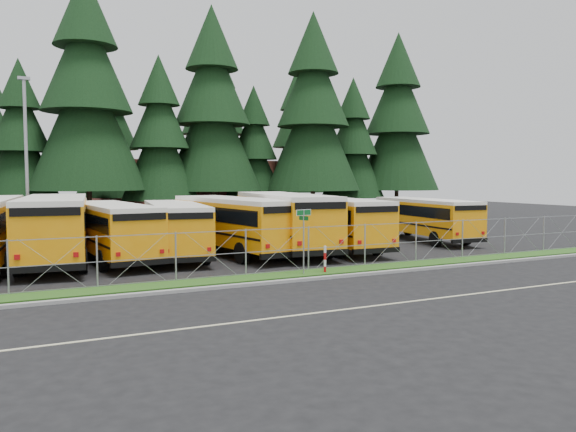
# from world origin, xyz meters

# --- Properties ---
(ground) EXTENTS (120.00, 120.00, 0.00)m
(ground) POSITION_xyz_m (0.00, 0.00, 0.00)
(ground) COLOR black
(ground) RESTS_ON ground
(curb) EXTENTS (50.00, 0.25, 0.12)m
(curb) POSITION_xyz_m (0.00, -3.10, 0.06)
(curb) COLOR gray
(curb) RESTS_ON ground
(grass_verge) EXTENTS (50.00, 1.40, 0.06)m
(grass_verge) POSITION_xyz_m (0.00, -1.70, 0.03)
(grass_verge) COLOR #204915
(grass_verge) RESTS_ON ground
(road_lane_line) EXTENTS (50.00, 0.12, 0.01)m
(road_lane_line) POSITION_xyz_m (0.00, -8.00, 0.01)
(road_lane_line) COLOR beige
(road_lane_line) RESTS_ON ground
(chainlink_fence) EXTENTS (44.00, 0.10, 2.00)m
(chainlink_fence) POSITION_xyz_m (0.00, -1.00, 1.00)
(chainlink_fence) COLOR #999DA2
(chainlink_fence) RESTS_ON ground
(brick_building) EXTENTS (22.00, 10.00, 6.00)m
(brick_building) POSITION_xyz_m (6.00, 40.00, 3.00)
(brick_building) COLOR brown
(brick_building) RESTS_ON ground
(bus_1) EXTENTS (4.33, 12.61, 3.24)m
(bus_1) POSITION_xyz_m (-10.99, 6.37, 1.62)
(bus_1) COLOR orange
(bus_1) RESTS_ON ground
(bus_2) EXTENTS (3.56, 11.11, 2.86)m
(bus_2) POSITION_xyz_m (-8.46, 6.00, 1.43)
(bus_2) COLOR orange
(bus_2) RESTS_ON ground
(bus_3) EXTENTS (3.94, 11.02, 2.83)m
(bus_3) POSITION_xyz_m (-5.25, 5.98, 1.41)
(bus_3) COLOR orange
(bus_3) RESTS_ON ground
(bus_4) EXTENTS (4.36, 11.97, 3.07)m
(bus_4) POSITION_xyz_m (-2.22, 5.67, 1.53)
(bus_4) COLOR orange
(bus_4) RESTS_ON ground
(bus_5) EXTENTS (4.40, 12.64, 3.25)m
(bus_5) POSITION_xyz_m (0.84, 5.61, 1.62)
(bus_5) COLOR orange
(bus_5) RESTS_ON ground
(bus_6) EXTENTS (3.54, 11.50, 2.97)m
(bus_6) POSITION_xyz_m (3.67, 5.04, 1.48)
(bus_6) COLOR orange
(bus_6) RESTS_ON ground
(bus_east) EXTENTS (3.52, 10.70, 2.75)m
(bus_east) POSITION_xyz_m (11.28, 6.17, 1.38)
(bus_east) COLOR orange
(bus_east) RESTS_ON ground
(street_sign) EXTENTS (0.81, 0.54, 2.81)m
(street_sign) POSITION_xyz_m (-1.70, -1.87, 2.03)
(street_sign) COLOR #999DA2
(street_sign) RESTS_ON ground
(striped_bollard) EXTENTS (0.11, 0.11, 1.20)m
(striped_bollard) POSITION_xyz_m (-0.67, -1.90, 0.60)
(striped_bollard) COLOR #B20C0C
(striped_bollard) RESTS_ON ground
(light_standard) EXTENTS (0.70, 0.35, 10.14)m
(light_standard) POSITION_xyz_m (-12.03, 14.40, 5.50)
(light_standard) COLOR #999DA2
(light_standard) RESTS_ON ground
(conifer_2) EXTENTS (6.25, 6.25, 13.82)m
(conifer_2) POSITION_xyz_m (-12.18, 28.04, 6.91)
(conifer_2) COLOR black
(conifer_2) RESTS_ON ground
(conifer_3) EXTENTS (9.50, 9.50, 21.01)m
(conifer_3) POSITION_xyz_m (-7.18, 26.11, 10.50)
(conifer_3) COLOR black
(conifer_3) RESTS_ON ground
(conifer_4) EXTENTS (6.66, 6.66, 14.72)m
(conifer_4) POSITION_xyz_m (-1.27, 26.05, 7.36)
(conifer_4) COLOR black
(conifer_4) RESTS_ON ground
(conifer_5) EXTENTS (8.96, 8.96, 19.82)m
(conifer_5) POSITION_xyz_m (3.78, 26.77, 9.91)
(conifer_5) COLOR black
(conifer_5) RESTS_ON ground
(conifer_6) EXTENTS (5.88, 5.88, 13.01)m
(conifer_6) POSITION_xyz_m (8.28, 27.74, 6.50)
(conifer_6) COLOR black
(conifer_6) RESTS_ON ground
(conifer_7) EXTENTS (8.95, 8.95, 19.79)m
(conifer_7) POSITION_xyz_m (13.04, 24.49, 9.89)
(conifer_7) COLOR black
(conifer_7) RESTS_ON ground
(conifer_8) EXTENTS (6.44, 6.44, 14.24)m
(conifer_8) POSITION_xyz_m (18.37, 25.79, 7.12)
(conifer_8) COLOR black
(conifer_8) RESTS_ON ground
(conifer_9) EXTENTS (8.67, 8.67, 19.18)m
(conifer_9) POSITION_xyz_m (23.58, 25.35, 9.59)
(conifer_9) COLOR black
(conifer_9) RESTS_ON ground
(conifer_11) EXTENTS (6.83, 6.83, 15.10)m
(conifer_11) POSITION_xyz_m (-4.25, 33.65, 7.55)
(conifer_11) COLOR black
(conifer_11) RESTS_ON ground
(conifer_12) EXTENTS (8.59, 8.59, 18.99)m
(conifer_12) POSITION_xyz_m (6.04, 33.30, 9.49)
(conifer_12) COLOR black
(conifer_12) RESTS_ON ground
(conifer_13) EXTENTS (7.54, 7.54, 16.68)m
(conifer_13) POSITION_xyz_m (16.48, 34.48, 8.34)
(conifer_13) COLOR black
(conifer_13) RESTS_ON ground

